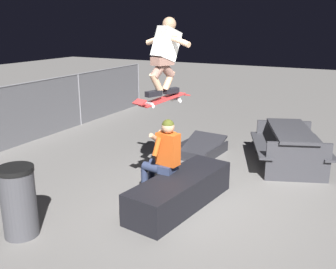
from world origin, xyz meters
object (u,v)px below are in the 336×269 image
ledge_box_main (180,191)px  person_sitting_on_ledge (162,155)px  skater_airborne (165,53)px  trash_bin (19,201)px  skateboard (163,100)px  picnic_table_back (290,142)px  kicker_ramp (199,151)px

ledge_box_main → person_sitting_on_ledge: size_ratio=1.53×
skater_airborne → trash_bin: bearing=150.9°
skateboard → trash_bin: bearing=150.6°
skater_airborne → picnic_table_back: size_ratio=0.54×
skater_airborne → trash_bin: (-1.96, 1.09, -1.79)m
person_sitting_on_ledge → trash_bin: bearing=149.2°
skater_airborne → picnic_table_back: skater_airborne is taller
person_sitting_on_ledge → skateboard: bearing=24.4°
kicker_ramp → trash_bin: trash_bin is taller
skater_airborne → ledge_box_main: bearing=-121.3°
trash_bin → skater_airborne: bearing=-29.1°
skateboard → kicker_ramp: 2.69m
skater_airborne → kicker_ramp: skater_airborne is taller
trash_bin → picnic_table_back: bearing=-31.4°
ledge_box_main → trash_bin: 2.29m
skateboard → trash_bin: size_ratio=1.08×
skateboard → skater_airborne: 0.69m
ledge_box_main → skateboard: size_ratio=1.95×
skateboard → skater_airborne: size_ratio=0.92×
skater_airborne → trash_bin: skater_airborne is taller
ledge_box_main → picnic_table_back: 2.76m
kicker_ramp → skater_airborne: bearing=-171.2°
ledge_box_main → skateboard: skateboard is taller
skateboard → skater_airborne: (0.05, -0.02, 0.69)m
skater_airborne → kicker_ramp: 3.09m
picnic_table_back → ledge_box_main: bearing=156.0°
trash_bin → ledge_box_main: bearing=-40.3°
picnic_table_back → trash_bin: (-4.25, 2.59, -0.02)m
ledge_box_main → skateboard: bearing=66.0°
person_sitting_on_ledge → skateboard: size_ratio=1.27×
person_sitting_on_ledge → kicker_ramp: person_sitting_on_ledge is taller
skateboard → person_sitting_on_ledge: bearing=-155.6°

